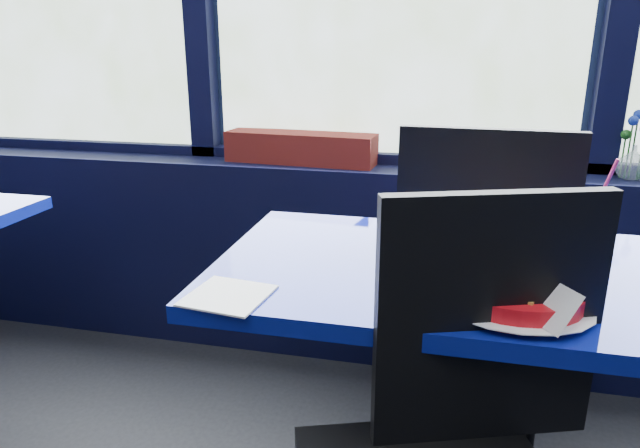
{
  "coord_description": "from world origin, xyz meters",
  "views": [
    {
      "loc": [
        0.24,
        0.7,
        1.26
      ],
      "look_at": [
        -0.06,
        1.98,
        0.84
      ],
      "focal_mm": 32.0,
      "sensor_mm": 36.0,
      "label": 1
    }
  ],
  "objects_px": {
    "planter_box": "(301,148)",
    "food_basket": "(519,297)",
    "chair_near_front": "(458,439)",
    "ketchup_bottle": "(412,195)",
    "near_table": "(462,336)",
    "chair_near_back": "(473,275)",
    "soda_cup": "(587,248)",
    "flower_vase": "(633,158)"
  },
  "relations": [
    {
      "from": "near_table",
      "to": "planter_box",
      "type": "distance_m",
      "value": 1.12
    },
    {
      "from": "planter_box",
      "to": "chair_near_back",
      "type": "bearing_deg",
      "value": -35.6
    },
    {
      "from": "chair_near_back",
      "to": "ketchup_bottle",
      "type": "height_order",
      "value": "chair_near_back"
    },
    {
      "from": "planter_box",
      "to": "soda_cup",
      "type": "relative_size",
      "value": 2.15
    },
    {
      "from": "chair_near_back",
      "to": "flower_vase",
      "type": "xyz_separation_m",
      "value": [
        0.53,
        0.56,
        0.27
      ]
    },
    {
      "from": "food_basket",
      "to": "flower_vase",
      "type": "bearing_deg",
      "value": 64.69
    },
    {
      "from": "near_table",
      "to": "flower_vase",
      "type": "height_order",
      "value": "flower_vase"
    },
    {
      "from": "chair_near_back",
      "to": "food_basket",
      "type": "xyz_separation_m",
      "value": [
        0.06,
        -0.53,
        0.18
      ]
    },
    {
      "from": "near_table",
      "to": "ketchup_bottle",
      "type": "height_order",
      "value": "ketchup_bottle"
    },
    {
      "from": "food_basket",
      "to": "soda_cup",
      "type": "xyz_separation_m",
      "value": [
        0.16,
        0.22,
        0.03
      ]
    },
    {
      "from": "ketchup_bottle",
      "to": "soda_cup",
      "type": "bearing_deg",
      "value": -34.03
    },
    {
      "from": "ketchup_bottle",
      "to": "near_table",
      "type": "bearing_deg",
      "value": -60.77
    },
    {
      "from": "chair_near_back",
      "to": "planter_box",
      "type": "xyz_separation_m",
      "value": [
        -0.67,
        0.57,
        0.25
      ]
    },
    {
      "from": "chair_near_front",
      "to": "soda_cup",
      "type": "bearing_deg",
      "value": 38.04
    },
    {
      "from": "food_basket",
      "to": "ketchup_bottle",
      "type": "relative_size",
      "value": 1.23
    },
    {
      "from": "chair_near_front",
      "to": "food_basket",
      "type": "xyz_separation_m",
      "value": [
        0.1,
        0.19,
        0.2
      ]
    },
    {
      "from": "chair_near_front",
      "to": "soda_cup",
      "type": "distance_m",
      "value": 0.55
    },
    {
      "from": "near_table",
      "to": "soda_cup",
      "type": "height_order",
      "value": "soda_cup"
    },
    {
      "from": "chair_near_front",
      "to": "ketchup_bottle",
      "type": "distance_m",
      "value": 0.76
    },
    {
      "from": "flower_vase",
      "to": "chair_near_back",
      "type": "bearing_deg",
      "value": -133.8
    },
    {
      "from": "chair_near_front",
      "to": "food_basket",
      "type": "height_order",
      "value": "chair_near_front"
    },
    {
      "from": "chair_near_front",
      "to": "food_basket",
      "type": "bearing_deg",
      "value": 42.35
    },
    {
      "from": "ketchup_bottle",
      "to": "food_basket",
      "type": "bearing_deg",
      "value": -63.68
    },
    {
      "from": "flower_vase",
      "to": "food_basket",
      "type": "bearing_deg",
      "value": -113.55
    },
    {
      "from": "planter_box",
      "to": "food_basket",
      "type": "xyz_separation_m",
      "value": [
        0.73,
        -1.1,
        -0.08
      ]
    },
    {
      "from": "near_table",
      "to": "food_basket",
      "type": "relative_size",
      "value": 4.41
    },
    {
      "from": "planter_box",
      "to": "food_basket",
      "type": "relative_size",
      "value": 2.21
    },
    {
      "from": "planter_box",
      "to": "ketchup_bottle",
      "type": "xyz_separation_m",
      "value": [
        0.49,
        -0.6,
        -0.01
      ]
    },
    {
      "from": "ketchup_bottle",
      "to": "chair_near_back",
      "type": "bearing_deg",
      "value": 8.42
    },
    {
      "from": "ketchup_bottle",
      "to": "soda_cup",
      "type": "distance_m",
      "value": 0.5
    },
    {
      "from": "near_table",
      "to": "food_basket",
      "type": "height_order",
      "value": "food_basket"
    },
    {
      "from": "chair_near_back",
      "to": "soda_cup",
      "type": "bearing_deg",
      "value": 128.85
    },
    {
      "from": "food_basket",
      "to": "soda_cup",
      "type": "height_order",
      "value": "soda_cup"
    },
    {
      "from": "near_table",
      "to": "food_basket",
      "type": "distance_m",
      "value": 0.32
    },
    {
      "from": "chair_near_back",
      "to": "planter_box",
      "type": "bearing_deg",
      "value": -37.47
    },
    {
      "from": "planter_box",
      "to": "flower_vase",
      "type": "xyz_separation_m",
      "value": [
        1.21,
        -0.01,
        0.01
      ]
    },
    {
      "from": "planter_box",
      "to": "near_table",
      "type": "bearing_deg",
      "value": -49.18
    },
    {
      "from": "flower_vase",
      "to": "ketchup_bottle",
      "type": "height_order",
      "value": "flower_vase"
    },
    {
      "from": "chair_near_front",
      "to": "chair_near_back",
      "type": "relative_size",
      "value": 0.96
    },
    {
      "from": "planter_box",
      "to": "flower_vase",
      "type": "relative_size",
      "value": 2.51
    },
    {
      "from": "chair_near_front",
      "to": "food_basket",
      "type": "relative_size",
      "value": 3.71
    },
    {
      "from": "near_table",
      "to": "soda_cup",
      "type": "relative_size",
      "value": 4.3
    }
  ]
}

